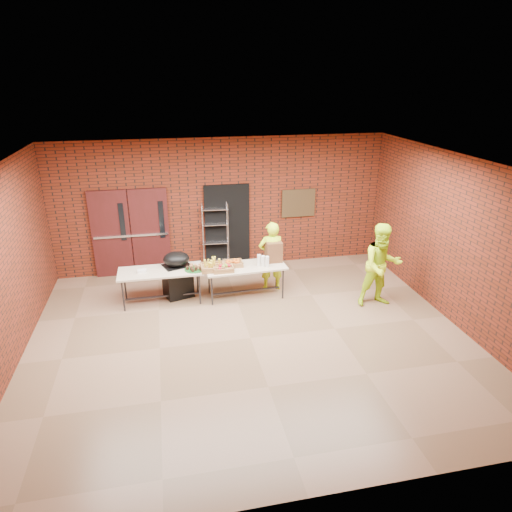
{
  "coord_description": "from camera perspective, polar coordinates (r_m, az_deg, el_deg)",
  "views": [
    {
      "loc": [
        -1.38,
        -7.13,
        4.57
      ],
      "look_at": [
        0.39,
        1.4,
        1.06
      ],
      "focal_mm": 32.0,
      "sensor_mm": 36.0,
      "label": 1
    }
  ],
  "objects": [
    {
      "name": "room",
      "position": [
        7.85,
        -0.74,
        -0.28
      ],
      "size": [
        8.08,
        7.08,
        3.28
      ],
      "color": "brown",
      "rests_on": "ground"
    },
    {
      "name": "double_doors",
      "position": [
        11.17,
        -15.33,
        2.81
      ],
      "size": [
        1.78,
        0.12,
        2.1
      ],
      "color": "#411213",
      "rests_on": "room"
    },
    {
      "name": "dark_doorway",
      "position": [
        11.26,
        -3.61,
        3.7
      ],
      "size": [
        1.1,
        0.06,
        2.1
      ],
      "primitive_type": "cube",
      "color": "black",
      "rests_on": "room"
    },
    {
      "name": "bronze_plaque",
      "position": [
        11.48,
        5.32,
        6.62
      ],
      "size": [
        0.85,
        0.04,
        0.7
      ],
      "primitive_type": "cube",
      "color": "#403019",
      "rests_on": "room"
    },
    {
      "name": "wire_rack",
      "position": [
        11.16,
        -5.08,
        2.37
      ],
      "size": [
        0.63,
        0.25,
        1.69
      ],
      "primitive_type": null,
      "rotation": [
        0.0,
        0.0,
        -0.07
      ],
      "color": "silver",
      "rests_on": "room"
    },
    {
      "name": "table_left",
      "position": [
        9.78,
        -11.83,
        -2.1
      ],
      "size": [
        1.75,
        0.73,
        0.72
      ],
      "rotation": [
        0.0,
        0.0,
        0.0
      ],
      "color": "#B9AB8D",
      "rests_on": "room"
    },
    {
      "name": "table_right",
      "position": [
        9.82,
        -1.34,
        -1.58
      ],
      "size": [
        1.76,
        0.8,
        0.71
      ],
      "rotation": [
        0.0,
        0.0,
        0.05
      ],
      "color": "#B9AB8D",
      "rests_on": "room"
    },
    {
      "name": "basket_bananas",
      "position": [
        9.62,
        -5.45,
        -1.39
      ],
      "size": [
        0.49,
        0.38,
        0.15
      ],
      "color": "#9F6E40",
      "rests_on": "table_right"
    },
    {
      "name": "basket_oranges",
      "position": [
        9.8,
        -2.89,
        -0.93
      ],
      "size": [
        0.41,
        0.32,
        0.13
      ],
      "color": "#9F6E40",
      "rests_on": "table_right"
    },
    {
      "name": "basket_apples",
      "position": [
        9.55,
        -4.13,
        -1.56
      ],
      "size": [
        0.43,
        0.33,
        0.13
      ],
      "color": "#9F6E40",
      "rests_on": "table_right"
    },
    {
      "name": "muffin_tray",
      "position": [
        9.66,
        -7.7,
        -1.44
      ],
      "size": [
        0.42,
        0.42,
        0.1
      ],
      "color": "#16551D",
      "rests_on": "table_left"
    },
    {
      "name": "napkin_box",
      "position": [
        9.74,
        -14.05,
        -1.83
      ],
      "size": [
        0.18,
        0.12,
        0.06
      ],
      "primitive_type": "cube",
      "color": "white",
      "rests_on": "table_left"
    },
    {
      "name": "coffee_dispenser",
      "position": [
        9.98,
        2.21,
        0.58
      ],
      "size": [
        0.34,
        0.31,
        0.45
      ],
      "primitive_type": "cube",
      "color": "brown",
      "rests_on": "table_right"
    },
    {
      "name": "cup_stack_front",
      "position": [
        9.73,
        0.88,
        -0.65
      ],
      "size": [
        0.08,
        0.08,
        0.24
      ],
      "primitive_type": "cylinder",
      "color": "white",
      "rests_on": "table_right"
    },
    {
      "name": "cup_stack_mid",
      "position": [
        9.7,
        1.41,
        -0.72
      ],
      "size": [
        0.08,
        0.08,
        0.24
      ],
      "primitive_type": "cylinder",
      "color": "white",
      "rests_on": "table_right"
    },
    {
      "name": "cup_stack_back",
      "position": [
        9.78,
        0.39,
        -0.52
      ],
      "size": [
        0.08,
        0.08,
        0.25
      ],
      "primitive_type": "cylinder",
      "color": "white",
      "rests_on": "table_right"
    },
    {
      "name": "covered_grill",
      "position": [
        10.02,
        -9.8,
        -2.26
      ],
      "size": [
        0.68,
        0.63,
        1.03
      ],
      "rotation": [
        0.0,
        0.0,
        0.32
      ],
      "color": "black",
      "rests_on": "room"
    },
    {
      "name": "volunteer_woman",
      "position": [
        10.11,
        1.93,
        -0.01
      ],
      "size": [
        0.6,
        0.42,
        1.58
      ],
      "primitive_type": "imported",
      "rotation": [
        0.0,
        0.0,
        3.07
      ],
      "color": "#CEFF1C",
      "rests_on": "room"
    },
    {
      "name": "volunteer_man",
      "position": [
        9.71,
        15.41,
        -1.15
      ],
      "size": [
        0.88,
        0.7,
        1.78
      ],
      "primitive_type": "imported",
      "rotation": [
        0.0,
        0.0,
        -0.03
      ],
      "color": "#CEFF1C",
      "rests_on": "room"
    }
  ]
}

